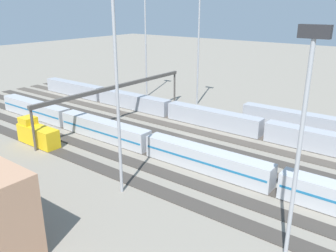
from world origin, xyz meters
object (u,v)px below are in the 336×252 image
(light_mast_1, at_px, (303,119))
(light_mast_3, at_px, (116,60))
(train_on_track_2, at_px, (213,118))
(signal_gantry, at_px, (118,89))
(train_on_track_8, at_px, (37,134))
(light_mast_2, at_px, (145,26))
(train_on_track_6, at_px, (149,143))
(light_mast_0, at_px, (199,33))

(light_mast_1, relative_size, light_mast_3, 0.79)
(train_on_track_2, distance_m, signal_gantry, 22.72)
(train_on_track_8, relative_size, light_mast_2, 0.30)
(light_mast_1, bearing_deg, train_on_track_2, -48.89)
(train_on_track_6, bearing_deg, train_on_track_8, 26.32)
(train_on_track_6, bearing_deg, light_mast_0, -71.37)
(light_mast_1, bearing_deg, signal_gantry, -25.18)
(light_mast_0, xyz_separation_m, light_mast_2, (17.00, 1.45, 1.22))
(light_mast_2, relative_size, light_mast_3, 1.06)
(light_mast_3, distance_m, signal_gantry, 35.25)
(light_mast_0, xyz_separation_m, signal_gantry, (6.48, 23.75, -11.35))
(train_on_track_2, bearing_deg, light_mast_3, 97.26)
(train_on_track_2, xyz_separation_m, train_on_track_8, (21.93, 30.00, 0.14))
(train_on_track_2, bearing_deg, train_on_track_8, 53.84)
(train_on_track_2, bearing_deg, light_mast_2, -22.24)
(light_mast_0, bearing_deg, train_on_track_6, 108.63)
(train_on_track_8, distance_m, light_mast_1, 52.22)
(train_on_track_2, distance_m, train_on_track_8, 37.16)
(light_mast_2, height_order, light_mast_3, light_mast_2)
(train_on_track_2, relative_size, light_mast_0, 3.92)
(train_on_track_2, height_order, light_mast_1, light_mast_1)
(train_on_track_8, relative_size, signal_gantry, 0.22)
(train_on_track_8, height_order, signal_gantry, signal_gantry)
(light_mast_0, distance_m, light_mast_1, 62.27)
(train_on_track_2, xyz_separation_m, light_mast_3, (-4.24, 33.30, 17.31))
(light_mast_0, height_order, light_mast_1, light_mast_0)
(light_mast_3, bearing_deg, train_on_track_6, -65.89)
(light_mast_1, relative_size, signal_gantry, 0.54)
(train_on_track_6, height_order, light_mast_0, light_mast_0)
(light_mast_2, distance_m, light_mast_3, 57.08)
(light_mast_3, bearing_deg, train_on_track_8, -7.18)
(signal_gantry, bearing_deg, train_on_track_8, 83.28)
(train_on_track_6, xyz_separation_m, light_mast_1, (-30.12, 12.55, 13.80))
(train_on_track_6, relative_size, light_mast_0, 3.13)
(signal_gantry, bearing_deg, light_mast_2, -64.76)
(light_mast_0, height_order, light_mast_3, light_mast_3)
(light_mast_0, relative_size, light_mast_2, 0.93)
(light_mast_2, bearing_deg, signal_gantry, 115.24)
(train_on_track_6, bearing_deg, signal_gantry, -29.25)
(light_mast_0, height_order, light_mast_2, light_mast_2)
(light_mast_2, xyz_separation_m, signal_gantry, (-10.52, 22.30, -12.58))
(light_mast_2, bearing_deg, train_on_track_8, 100.92)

